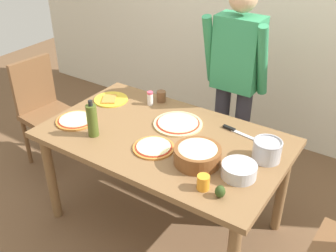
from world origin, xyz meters
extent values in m
plane|color=brown|center=(0.00, 0.00, 0.00)|extent=(8.00, 8.00, 0.00)
cube|color=silver|center=(0.00, 1.60, 1.30)|extent=(5.60, 0.10, 2.60)
cube|color=brown|center=(0.00, 0.00, 0.74)|extent=(1.60, 0.96, 0.04)
cylinder|color=brown|center=(-0.72, -0.40, 0.36)|extent=(0.07, 0.07, 0.72)
cylinder|color=brown|center=(-0.72, 0.40, 0.36)|extent=(0.07, 0.07, 0.72)
cylinder|color=brown|center=(0.72, 0.40, 0.36)|extent=(0.07, 0.07, 0.72)
cylinder|color=#2D2D38|center=(0.05, 0.76, 0.42)|extent=(0.12, 0.12, 0.85)
cylinder|color=#2D2D38|center=(0.23, 0.76, 0.42)|extent=(0.12, 0.12, 0.85)
cube|color=#338C59|center=(0.14, 0.76, 1.12)|extent=(0.34, 0.20, 0.55)
cylinder|color=#338C59|center=(-0.07, 0.71, 1.12)|extent=(0.07, 0.21, 0.55)
cylinder|color=#338C59|center=(0.35, 0.71, 1.12)|extent=(0.07, 0.21, 0.55)
cube|color=brown|center=(-1.25, 0.09, 0.47)|extent=(0.45, 0.45, 0.05)
cube|color=brown|center=(-1.43, 0.11, 0.72)|extent=(0.09, 0.38, 0.45)
cylinder|color=brown|center=(-1.10, -0.10, 0.23)|extent=(0.04, 0.04, 0.45)
cylinder|color=brown|center=(-1.06, 0.24, 0.23)|extent=(0.04, 0.04, 0.45)
cylinder|color=brown|center=(-1.44, -0.06, 0.23)|extent=(0.04, 0.04, 0.45)
cylinder|color=brown|center=(-1.40, 0.28, 0.23)|extent=(0.04, 0.04, 0.45)
cylinder|color=beige|center=(0.00, 0.17, 0.77)|extent=(0.34, 0.34, 0.01)
cylinder|color=#B22D1E|center=(0.00, 0.17, 0.77)|extent=(0.30, 0.30, 0.00)
cylinder|color=beige|center=(0.00, 0.17, 0.78)|extent=(0.28, 0.28, 0.00)
cylinder|color=#C67A33|center=(-0.62, -0.18, 0.77)|extent=(0.28, 0.28, 0.01)
cylinder|color=#B22D1E|center=(-0.62, -0.18, 0.77)|extent=(0.24, 0.24, 0.00)
cylinder|color=beige|center=(-0.62, -0.18, 0.78)|extent=(0.23, 0.23, 0.00)
cylinder|color=#C67A33|center=(0.03, -0.16, 0.77)|extent=(0.26, 0.26, 0.01)
cylinder|color=#B22D1E|center=(0.03, -0.16, 0.77)|extent=(0.23, 0.23, 0.00)
cylinder|color=beige|center=(0.03, -0.16, 0.78)|extent=(0.22, 0.22, 0.00)
cylinder|color=gold|center=(-0.63, 0.20, 0.77)|extent=(0.26, 0.26, 0.01)
cube|color=#CC8438|center=(-0.63, 0.18, 0.78)|extent=(0.16, 0.17, 0.01)
cylinder|color=brown|center=(0.33, -0.14, 0.81)|extent=(0.28, 0.28, 0.10)
ellipsoid|color=beige|center=(0.33, -0.14, 0.85)|extent=(0.25, 0.25, 0.05)
cylinder|color=#B7B7BC|center=(0.59, -0.12, 0.80)|extent=(0.20, 0.20, 0.08)
cylinder|color=#47561E|center=(-0.39, -0.25, 0.87)|extent=(0.07, 0.07, 0.22)
cylinder|color=black|center=(-0.39, -0.25, 1.00)|extent=(0.03, 0.03, 0.04)
cylinder|color=#B7B7BC|center=(0.66, 0.12, 0.82)|extent=(0.17, 0.17, 0.12)
torus|color=#A5A5AD|center=(0.66, 0.12, 0.88)|extent=(0.17, 0.17, 0.01)
cylinder|color=orange|center=(0.48, -0.32, 0.80)|extent=(0.07, 0.07, 0.08)
cylinder|color=brown|center=(-0.29, 0.40, 0.80)|extent=(0.07, 0.07, 0.08)
cylinder|color=white|center=(-0.33, 0.31, 0.81)|extent=(0.04, 0.04, 0.09)
cylinder|color=#D84C66|center=(-0.33, 0.31, 0.86)|extent=(0.04, 0.04, 0.02)
cube|color=silver|center=(0.45, 0.29, 0.76)|extent=(0.22, 0.06, 0.01)
cube|color=black|center=(0.32, 0.31, 0.77)|extent=(0.09, 0.04, 0.02)
ellipsoid|color=#2D4219|center=(0.58, -0.33, 0.80)|extent=(0.06, 0.06, 0.07)
camera|label=1|loc=(1.23, -1.80, 2.14)|focal=41.99mm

